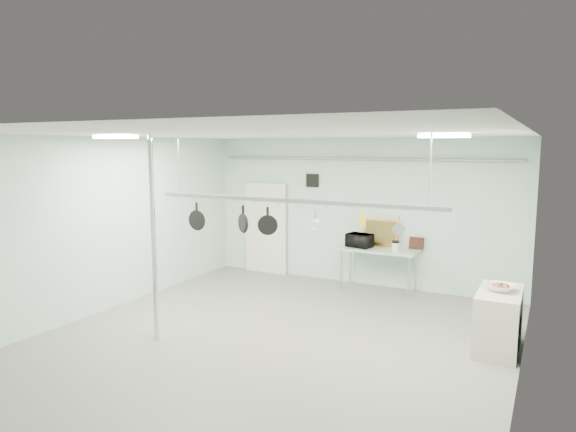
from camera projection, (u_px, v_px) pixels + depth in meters
The scene contains 25 objects.
floor at pixel (269, 344), 7.91m from camera, with size 8.00×8.00×0.00m, color gray.
ceiling at pixel (267, 135), 7.47m from camera, with size 7.00×8.00×0.02m, color silver.
back_wall at pixel (358, 212), 11.20m from camera, with size 7.00×0.02×3.20m, color silver.
right_wall at pixel (523, 267), 6.10m from camera, with size 0.02×8.00×3.20m, color silver.
door at pixel (266, 229), 12.28m from camera, with size 1.10×0.10×2.20m, color silver.
wall_vent at pixel (312, 180), 11.59m from camera, with size 0.30×0.04×0.30m, color black.
conduit_pipe at pixel (358, 159), 10.96m from camera, with size 0.07×0.07×6.60m, color gray.
chrome_pole at pixel (153, 239), 7.94m from camera, with size 0.08×0.08×3.20m, color silver.
prep_table at pixel (379, 252), 10.69m from camera, with size 1.60×0.70×0.91m.
side_cabinet at pixel (498, 320), 7.64m from camera, with size 0.60×1.20×0.90m, color beige.
pot_rack at pixel (289, 199), 7.78m from camera, with size 4.80×0.06×1.00m.
light_panel_left at pixel (115, 137), 7.78m from camera, with size 0.65×0.30×0.05m, color white.
light_panel_right at pixel (444, 136), 6.91m from camera, with size 0.65×0.30×0.05m, color white.
microwave at pixel (360, 240), 10.80m from camera, with size 0.52×0.35×0.29m, color black.
coffee_canister at pixel (395, 247), 10.32m from camera, with size 0.14×0.14×0.19m, color silver.
painting_large at pixel (380, 232), 10.93m from camera, with size 0.78×0.05×0.58m, color orange.
painting_small at pixel (416, 243), 10.60m from camera, with size 0.30×0.04×0.25m, color black.
fruit_bowl at pixel (501, 288), 7.57m from camera, with size 0.42×0.42×0.10m, color silver.
skillet_left at pixel (197, 216), 8.63m from camera, with size 0.34×0.06×0.47m, color black, non-canonical shape.
skillet_mid at pixel (243, 219), 8.20m from camera, with size 0.32×0.06×0.43m, color black, non-canonical shape.
skillet_right at pixel (268, 221), 8.00m from camera, with size 0.31×0.06×0.44m, color black, non-canonical shape.
whisk at pixel (315, 220), 7.62m from camera, with size 0.16×0.16×0.31m, color silver, non-canonical shape.
grater at pixel (362, 220), 7.28m from camera, with size 0.08×0.02×0.20m, color #C09016, non-canonical shape.
saucepan at pixel (399, 226), 7.04m from camera, with size 0.16×0.10×0.29m, color #B4B3B8, non-canonical shape.
fruit_cluster at pixel (501, 285), 7.56m from camera, with size 0.24×0.24×0.09m, color #A90F20, non-canonical shape.
Camera 1 is at (3.75, -6.58, 3.03)m, focal length 32.00 mm.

